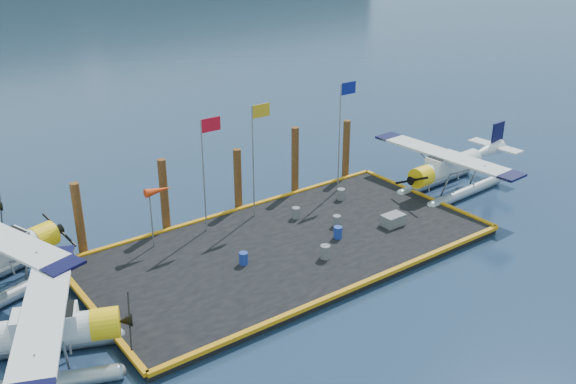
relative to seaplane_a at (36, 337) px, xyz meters
name	(u,v)px	position (x,y,z in m)	size (l,w,h in m)	color
ground	(288,251)	(12.83, 2.01, -1.51)	(4000.00, 4000.00, 0.00)	#182948
dock	(288,248)	(12.83, 2.01, -1.31)	(20.00, 10.00, 0.40)	black
dock_bumpers	(288,243)	(12.83, 2.01, -1.02)	(20.25, 10.25, 0.18)	#C37C0B
seaplane_a	(36,337)	(0.00, 0.00, 0.00)	(9.05, 9.53, 3.47)	#91989F
seaplane_d	(448,170)	(24.95, 2.28, 0.02)	(8.97, 9.88, 3.51)	#91989F
drum_0	(243,258)	(9.96, 1.67, -0.81)	(0.42, 0.42, 0.60)	navy
drum_1	(338,232)	(15.28, 1.07, -0.80)	(0.44, 0.44, 0.62)	navy
drum_2	(337,221)	(16.13, 2.15, -0.81)	(0.42, 0.42, 0.59)	#5B5C60
drum_3	(325,252)	(13.41, -0.19, -0.77)	(0.48, 0.48, 0.68)	#5B5C60
drum_4	(341,194)	(18.60, 4.67, -0.79)	(0.46, 0.46, 0.65)	#5B5C60
drum_5	(296,213)	(14.98, 4.21, -0.80)	(0.44, 0.44, 0.61)	#5B5C60
crate	(393,220)	(18.61, 0.47, -0.81)	(1.19, 0.80, 0.60)	#5B5C60
flagpole_red	(206,158)	(10.54, 5.81, 2.88)	(1.14, 0.08, 6.00)	gray
flagpole_yellow	(256,144)	(13.53, 5.81, 3.00)	(1.14, 0.08, 6.20)	gray
flagpole_blue	(342,121)	(19.53, 5.81, 3.17)	(1.14, 0.08, 6.50)	gray
windsock	(158,192)	(7.81, 5.81, 1.72)	(1.40, 0.44, 3.12)	gray
piling_0	(79,222)	(4.33, 7.41, 0.49)	(0.44, 0.44, 4.00)	#422313
piling_1	(164,197)	(8.83, 7.41, 0.59)	(0.44, 0.44, 4.20)	#422313
piling_2	(238,181)	(13.33, 7.41, 0.39)	(0.44, 0.44, 3.80)	#422313
piling_3	(295,162)	(17.33, 7.41, 0.64)	(0.44, 0.44, 4.30)	#422313
piling_4	(346,151)	(21.33, 7.41, 0.49)	(0.44, 0.44, 4.00)	#422313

